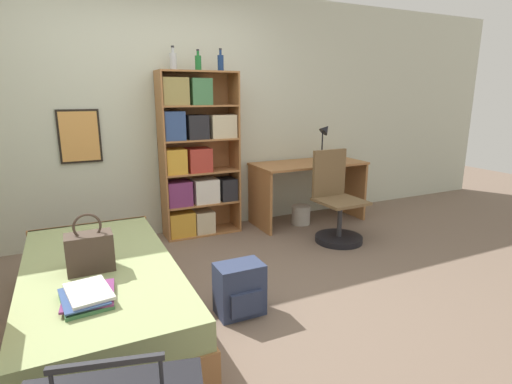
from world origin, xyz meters
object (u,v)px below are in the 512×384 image
Objects in this scene: book_stack_on_bed at (87,296)px; bottle_green at (173,61)px; bed at (102,294)px; bottle_brown at (198,62)px; handbag at (90,251)px; desk_chair at (337,213)px; desk_lamp at (325,135)px; bottle_clear at (221,62)px; waste_bin at (301,215)px; backpack at (240,289)px; desk at (308,180)px; bookcase at (195,158)px.

book_stack_on_bed is 1.56× the size of bottle_green.
bottle_brown is (1.18, 1.41, 1.62)m from bed.
desk_chair is at bearing 16.07° from handbag.
bottle_green is at bearing 173.51° from desk_lamp.
book_stack_on_bed is 2.63m from bottle_green.
book_stack_on_bed is at bearing -100.93° from bed.
desk_chair is at bearing -39.16° from bottle_clear.
bed is 4.17× the size of desk_lamp.
bottle_brown is 2.09m from waste_bin.
book_stack_on_bed is 3.02m from waste_bin.
bed is 0.36m from handbag.
bed is 5.22× the size of backpack.
desk_chair reaches higher than backpack.
handbag is 1.68× the size of bottle_clear.
bottle_brown is (1.23, 1.49, 1.27)m from handbag.
bottle_green is 1.15× the size of bottle_brown.
bottle_green is 0.48m from bottle_clear.
desk is (1.05, -0.10, -1.32)m from bottle_clear.
bottle_green reaches higher than bookcase.
bottle_brown is at bearing 175.56° from desk.
handbag is 2.31m from bottle_brown.
bed is at bearing -135.22° from bottle_clear.
backpack is at bearing -133.48° from waste_bin.
bookcase is 1.31× the size of desk.
bottle_green is at bearing 57.57° from bed.
bookcase is at bearing 174.03° from desk_lamp.
handbag is 1.60× the size of bottle_green.
bottle_green reaches higher than desk_lamp.
bottle_clear is 1.97m from waste_bin.
book_stack_on_bed is 2.33m from bookcase.
bottle_clear is 1.49m from desk_lamp.
book_stack_on_bed is at bearing -144.53° from waste_bin.
bottle_clear reaches higher than handbag.
waste_bin is (1.23, -0.20, -0.74)m from bookcase.
bottle_clear is (1.42, 1.41, 1.63)m from bed.
bottle_clear is at bearing 174.40° from desk.
bottle_clear reaches higher than backpack.
handbag reaches higher than bed.
bottle_brown is at bearing 172.11° from waste_bin.
bottle_brown reaches higher than backpack.
book_stack_on_bed reaches higher than bed.
desk_lamp reaches higher than bed.
bed is 1.46× the size of desk.
bookcase is at bearing 172.37° from bottle_clear.
desk_chair reaches higher than bed.
desk is 0.73m from desk_chair.
bookcase is 7.78× the size of bottle_clear.
bottle_clear is at bearing 72.57° from backpack.
book_stack_on_bed is at bearing -128.55° from bottle_clear.
handbag is 1.03m from backpack.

